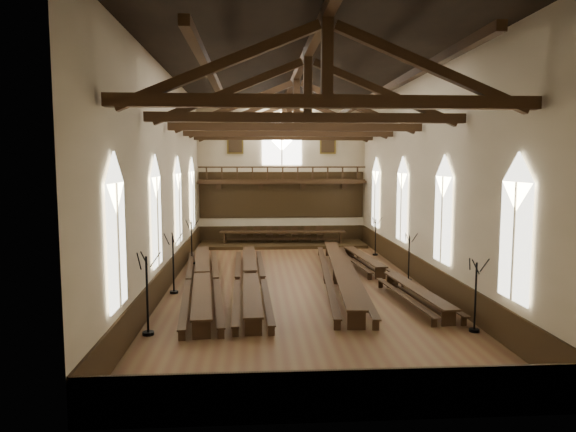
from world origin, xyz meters
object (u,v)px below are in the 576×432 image
object	(u,v)px
refectory_row_a	(202,276)
dais	(283,244)
candelabrum_left_near	(148,310)
refectory_row_c	(341,270)
candelabrum_right_mid	(409,267)
candelabrum_right_near	(475,310)
refectory_row_b	(250,276)
refectory_row_d	(386,273)
candelabrum_left_mid	(174,275)
candelabrum_right_far	(375,244)
high_table	(283,233)
candelabrum_left_far	(192,251)

from	to	relation	value
refectory_row_a	dais	world-z (taller)	refectory_row_a
candelabrum_left_near	refectory_row_c	bearing A→B (deg)	42.70
dais	candelabrum_right_mid	distance (m)	12.36
refectory_row_c	refectory_row_a	bearing A→B (deg)	-173.24
refectory_row_c	candelabrum_right_near	size ratio (longest dim) A/B	5.88
refectory_row_b	refectory_row_c	xyz separation A→B (m)	(4.36, 0.69, 0.05)
refectory_row_b	candelabrum_right_mid	distance (m)	7.77
refectory_row_d	candelabrum_left_mid	size ratio (longest dim) A/B	5.09
refectory_row_a	candelabrum_left_near	distance (m)	6.46
dais	candelabrum_left_mid	bearing A→B (deg)	-113.53
dais	candelabrum_right_far	size ratio (longest dim) A/B	4.76
candelabrum_right_far	high_table	bearing A→B (deg)	144.18
refectory_row_c	high_table	distance (m)	11.30
candelabrum_left_near	candelabrum_right_far	world-z (taller)	candelabrum_left_near
dais	high_table	distance (m)	0.79
refectory_row_a	refectory_row_c	bearing A→B (deg)	6.76
refectory_row_b	refectory_row_a	bearing A→B (deg)	-177.74
refectory_row_a	high_table	distance (m)	12.65
refectory_row_d	dais	world-z (taller)	refectory_row_d
refectory_row_c	refectory_row_d	size ratio (longest dim) A/B	1.09
candelabrum_left_mid	candelabrum_right_far	bearing A→B (deg)	37.96
candelabrum_left_mid	refectory_row_a	bearing A→B (deg)	35.85
candelabrum_left_near	candelabrum_left_far	distance (m)	12.12
dais	candelabrum_left_near	world-z (taller)	candelabrum_left_near
refectory_row_b	candelabrum_right_far	world-z (taller)	candelabrum_right_far
refectory_row_c	candelabrum_right_near	xyz separation A→B (m)	(3.37, -7.52, 0.19)
refectory_row_b	dais	bearing A→B (deg)	79.64
refectory_row_c	high_table	world-z (taller)	high_table
candelabrum_right_near	refectory_row_a	bearing A→B (deg)	145.90
candelabrum_left_near	candelabrum_right_mid	xyz separation A→B (m)	(11.10, 7.20, -0.15)
dais	candelabrum_left_far	bearing A→B (deg)	-132.19
refectory_row_b	candelabrum_left_far	bearing A→B (deg)	120.70
dais	candelabrum_left_far	size ratio (longest dim) A/B	4.45
dais	refectory_row_c	bearing A→B (deg)	-78.74
refectory_row_d	candelabrum_left_far	xyz separation A→B (m)	(-9.86, 5.33, 0.29)
refectory_row_c	refectory_row_d	bearing A→B (deg)	-9.23
refectory_row_d	candelabrum_right_far	world-z (taller)	candelabrum_right_far
candelabrum_left_near	candelabrum_right_near	size ratio (longest dim) A/B	1.11
refectory_row_a	candelabrum_right_near	world-z (taller)	candelabrum_right_near
candelabrum_left_near	candelabrum_left_far	bearing A→B (deg)	90.00
dais	high_table	size ratio (longest dim) A/B	1.31
refectory_row_c	candelabrum_right_far	world-z (taller)	candelabrum_right_far
candelabrum_left_far	candelabrum_right_far	distance (m)	11.29
refectory_row_a	refectory_row_b	bearing A→B (deg)	2.26
high_table	candelabrum_right_near	size ratio (longest dim) A/B	3.42
refectory_row_c	candelabrum_left_near	distance (m)	10.52
refectory_row_b	refectory_row_c	size ratio (longest dim) A/B	0.95
candelabrum_left_far	candelabrum_right_far	xyz separation A→B (m)	(11.10, 2.07, -0.05)
high_table	candelabrum_left_mid	distance (m)	13.83
dais	candelabrum_right_mid	bearing A→B (deg)	-63.14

